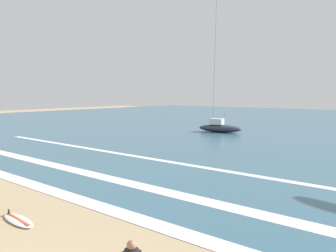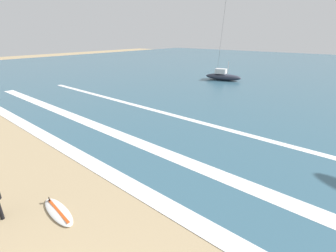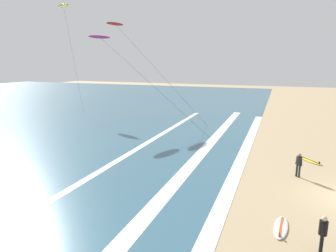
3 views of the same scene
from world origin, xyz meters
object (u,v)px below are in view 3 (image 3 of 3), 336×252
at_px(surfer_left_far, 299,163).
at_px(kite_yellow_mid_center, 63,6).
at_px(surfboard_right_spare, 311,161).
at_px(kite_red_low_near, 116,25).
at_px(surfer_foreground_main, 323,231).
at_px(surfboard_left_pile, 281,227).
at_px(kite_magenta_high_left, 100,38).

height_order(surfer_left_far, kite_yellow_mid_center, kite_yellow_mid_center).
distance_m(surfboard_right_spare, kite_red_low_near, 29.74).
distance_m(surfer_foreground_main, surfer_left_far, 8.22).
height_order(surfer_left_far, surfboard_right_spare, surfer_left_far).
height_order(surfboard_left_pile, kite_yellow_mid_center, kite_yellow_mid_center).
distance_m(surfer_left_far, kite_red_low_near, 30.32).
xyz_separation_m(surfboard_right_spare, kite_red_low_near, (12.69, 23.95, 12.24)).
bearing_deg(surfboard_left_pile, kite_magenta_high_left, 49.10).
relative_size(kite_red_low_near, kite_magenta_high_left, 0.95).
distance_m(surfer_left_far, surfboard_right_spare, 3.94).
xyz_separation_m(kite_red_low_near, kite_magenta_high_left, (-4.89, -0.72, -2.07)).
bearing_deg(surfer_foreground_main, surfer_left_far, 3.14).
xyz_separation_m(surfboard_left_pile, surfboard_right_spare, (10.53, -2.08, 0.00)).
xyz_separation_m(surfer_left_far, surfboard_left_pile, (-6.85, 1.00, -0.91)).
relative_size(kite_magenta_high_left, kite_yellow_mid_center, 0.93).
bearing_deg(kite_yellow_mid_center, surfer_foreground_main, -129.42).
bearing_deg(kite_magenta_high_left, surfboard_left_pile, -130.90).
height_order(surfer_foreground_main, kite_yellow_mid_center, kite_yellow_mid_center).
relative_size(surfer_foreground_main, surfer_left_far, 1.00).
bearing_deg(surfboard_right_spare, surfer_left_far, 163.71).
xyz_separation_m(surfer_left_far, surfboard_right_spare, (3.68, -1.07, -0.91)).
height_order(surfer_foreground_main, surfboard_left_pile, surfer_foreground_main).
bearing_deg(kite_magenta_high_left, kite_yellow_mid_center, 53.58).
xyz_separation_m(surfer_foreground_main, surfboard_left_pile, (1.35, 1.45, -0.91)).
height_order(surfboard_right_spare, kite_red_low_near, kite_red_low_near).
xyz_separation_m(surfboard_right_spare, kite_magenta_high_left, (7.79, 23.23, 10.17)).
relative_size(surfer_foreground_main, surfboard_right_spare, 0.80).
relative_size(surfboard_right_spare, kite_yellow_mid_center, 0.12).
bearing_deg(kite_red_low_near, surfboard_right_spare, -117.92).
height_order(surfer_foreground_main, kite_red_low_near, kite_red_low_near).
bearing_deg(surfer_foreground_main, kite_magenta_high_left, 48.96).
distance_m(kite_magenta_high_left, kite_yellow_mid_center, 17.20).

